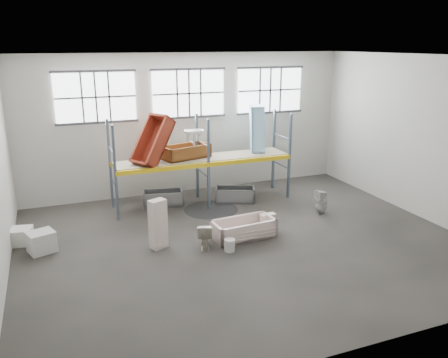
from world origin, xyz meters
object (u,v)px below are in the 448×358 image
steel_tub_left (163,198)px  bucket (230,245)px  rust_tub_flat (186,152)px  carton_near (41,242)px  toilet_beige (205,235)px  steel_tub_right (235,194)px  bathtub_beige (243,229)px  cistern_tall (158,224)px  blue_tub_upright (257,129)px  toilet_white (322,202)px

steel_tub_left → bucket: steel_tub_left is taller
rust_tub_flat → carton_near: rust_tub_flat is taller
rust_tub_flat → carton_near: (-4.70, -2.30, -1.54)m
toilet_beige → steel_tub_right: bearing=-107.8°
steel_tub_left → steel_tub_right: 2.50m
toilet_beige → bucket: toilet_beige is taller
toilet_beige → carton_near: (-4.11, 1.30, -0.07)m
bucket → bathtub_beige: bearing=44.9°
cistern_tall → carton_near: 3.10m
bathtub_beige → steel_tub_right: bearing=67.6°
toilet_beige → rust_tub_flat: 3.93m
bathtub_beige → cistern_tall: bearing=171.3°
steel_tub_left → bucket: (0.77, -4.19, -0.08)m
blue_tub_upright → steel_tub_right: bearing=-153.1°
toilet_beige → toilet_white: toilet_white is taller
steel_tub_right → bucket: size_ratio=4.00×
steel_tub_left → blue_tub_upright: size_ratio=0.82×
toilet_white → rust_tub_flat: bearing=-126.8°
steel_tub_right → bathtub_beige: bearing=-108.2°
bucket → carton_near: bearing=159.2°
toilet_beige → steel_tub_left: 3.73m
steel_tub_left → bucket: size_ratio=3.98×
steel_tub_right → rust_tub_flat: (-1.60, 0.45, 1.57)m
toilet_beige → toilet_white: (4.34, 1.03, 0.04)m
steel_tub_left → steel_tub_right: steel_tub_right is taller
cistern_tall → steel_tub_left: (0.93, 3.30, -0.44)m
steel_tub_left → blue_tub_upright: bearing=-0.8°
blue_tub_upright → cistern_tall: bearing=-143.6°
toilet_white → blue_tub_upright: size_ratio=0.48×
bucket → carton_near: (-4.64, 1.77, 0.11)m
steel_tub_right → rust_tub_flat: rust_tub_flat is taller
steel_tub_right → carton_near: (-6.30, -1.84, 0.03)m
bathtub_beige → steel_tub_right: bathtub_beige is taller
cistern_tall → blue_tub_upright: blue_tub_upright is taller
toilet_beige → toilet_white: size_ratio=0.89×
toilet_beige → steel_tub_right: (2.20, 3.14, -0.11)m
toilet_beige → steel_tub_left: bearing=-69.2°
toilet_beige → steel_tub_left: (-0.23, 3.72, -0.11)m
toilet_beige → blue_tub_upright: blue_tub_upright is taller
toilet_white → carton_near: (-8.45, 0.27, -0.12)m
rust_tub_flat → carton_near: size_ratio=2.42×
cistern_tall → rust_tub_flat: (1.76, 3.17, 1.14)m
bathtub_beige → bucket: bathtub_beige is taller
toilet_white → rust_tub_flat: (-3.75, 2.56, 1.42)m
cistern_tall → blue_tub_upright: size_ratio=0.83×
cistern_tall → toilet_white: 5.55m
bathtub_beige → carton_near: carton_near is taller
toilet_beige → cistern_tall: (-1.16, 0.42, 0.33)m
bathtub_beige → blue_tub_upright: blue_tub_upright is taller
bathtub_beige → cistern_tall: cistern_tall is taller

